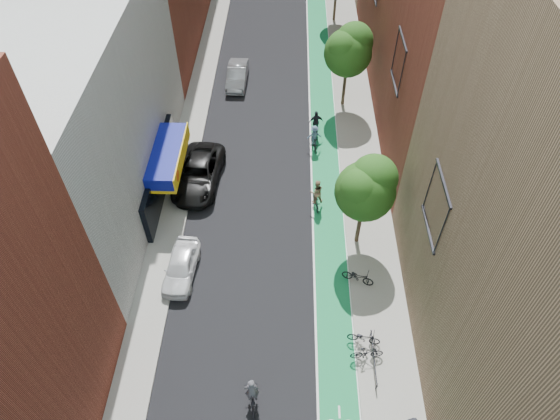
# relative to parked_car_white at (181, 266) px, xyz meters

# --- Properties ---
(ground) EXTENTS (160.00, 160.00, 0.00)m
(ground) POSITION_rel_parked_car_white_xyz_m (4.60, -7.42, -0.69)
(ground) COLOR black
(ground) RESTS_ON ground
(bike_lane) EXTENTS (2.00, 68.00, 0.01)m
(bike_lane) POSITION_rel_parked_car_white_xyz_m (8.60, 18.58, -0.68)
(bike_lane) COLOR #157946
(bike_lane) RESTS_ON ground
(sidewalk_left) EXTENTS (2.00, 68.00, 0.15)m
(sidewalk_left) POSITION_rel_parked_car_white_xyz_m (-1.40, 18.58, -0.61)
(sidewalk_left) COLOR gray
(sidewalk_left) RESTS_ON ground
(sidewalk_right) EXTENTS (3.00, 68.00, 0.15)m
(sidewalk_right) POSITION_rel_parked_car_white_xyz_m (11.10, 18.58, -0.61)
(sidewalk_right) COLOR gray
(sidewalk_right) RESTS_ON ground
(building_left_white) EXTENTS (8.00, 20.00, 12.00)m
(building_left_white) POSITION_rel_parked_car_white_xyz_m (-6.40, 6.58, 5.31)
(building_left_white) COLOR silver
(building_left_white) RESTS_ON ground
(tree_near) EXTENTS (3.40, 3.36, 6.42)m
(tree_near) POSITION_rel_parked_car_white_xyz_m (10.25, 2.59, 3.97)
(tree_near) COLOR #332619
(tree_near) RESTS_ON ground
(tree_mid) EXTENTS (3.55, 3.53, 6.74)m
(tree_mid) POSITION_rel_parked_car_white_xyz_m (10.25, 16.59, 4.20)
(tree_mid) COLOR #332619
(tree_mid) RESTS_ON ground
(parked_car_white) EXTENTS (1.91, 4.15, 1.38)m
(parked_car_white) POSITION_rel_parked_car_white_xyz_m (0.00, 0.00, 0.00)
(parked_car_white) COLOR white
(parked_car_white) RESTS_ON ground
(parked_car_black) EXTENTS (3.25, 6.15, 1.65)m
(parked_car_black) POSITION_rel_parked_car_white_xyz_m (0.00, 7.52, 0.13)
(parked_car_black) COLOR black
(parked_car_black) RESTS_ON ground
(parked_car_silver) EXTENTS (1.64, 4.46, 1.46)m
(parked_car_silver) POSITION_rel_parked_car_white_xyz_m (1.60, 19.53, 0.04)
(parked_car_silver) COLOR gray
(parked_car_silver) RESTS_ON ground
(cyclist_lead) EXTENTS (0.90, 1.95, 2.19)m
(cyclist_lead) POSITION_rel_parked_car_white_xyz_m (4.50, -7.36, 0.04)
(cyclist_lead) COLOR black
(cyclist_lead) RESTS_ON ground
(cyclist_lane_near) EXTENTS (0.98, 1.70, 2.14)m
(cyclist_lane_near) POSITION_rel_parked_car_white_xyz_m (7.80, 5.53, 0.24)
(cyclist_lane_near) COLOR black
(cyclist_lane_near) RESTS_ON ground
(cyclist_lane_mid) EXTENTS (1.10, 1.58, 2.13)m
(cyclist_lane_mid) POSITION_rel_parked_car_white_xyz_m (7.96, 12.70, 0.18)
(cyclist_lane_mid) COLOR black
(cyclist_lane_mid) RESTS_ON ground
(cyclist_lane_far) EXTENTS (1.10, 1.77, 1.91)m
(cyclist_lane_far) POSITION_rel_parked_car_white_xyz_m (7.80, 11.29, 0.14)
(cyclist_lane_far) COLOR black
(cyclist_lane_far) RESTS_ON ground
(parked_bike_near) EXTENTS (1.77, 0.88, 0.89)m
(parked_bike_near) POSITION_rel_parked_car_white_xyz_m (10.00, -4.15, -0.10)
(parked_bike_near) COLOR black
(parked_bike_near) RESTS_ON sidewalk_right
(parked_bike_mid) EXTENTS (1.72, 0.65, 1.01)m
(parked_bike_mid) POSITION_rel_parked_car_white_xyz_m (10.07, -5.02, -0.03)
(parked_bike_mid) COLOR black
(parked_bike_mid) RESTS_ON sidewalk_right
(parked_bike_far) EXTENTS (1.94, 1.23, 0.96)m
(parked_bike_far) POSITION_rel_parked_car_white_xyz_m (10.00, -0.42, -0.06)
(parked_bike_far) COLOR black
(parked_bike_far) RESTS_ON sidewalk_right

